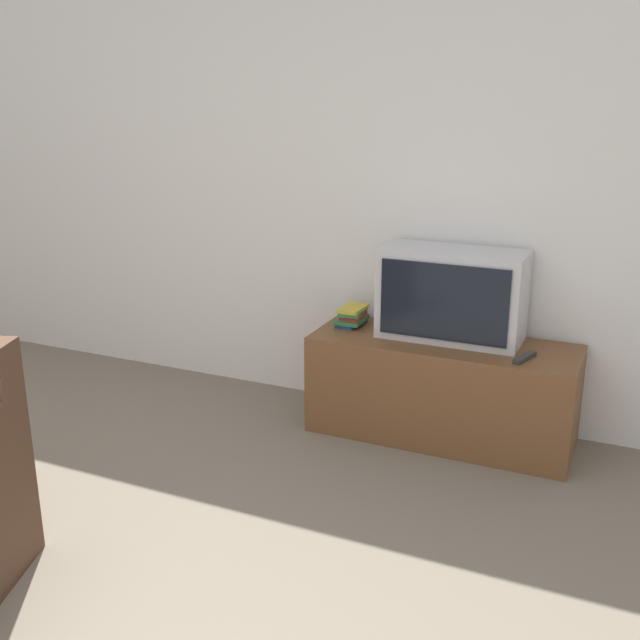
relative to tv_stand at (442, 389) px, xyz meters
The scene contains 5 objects.
wall_back 1.38m from the tv_stand, 161.17° to the left, with size 9.00×0.06×2.60m.
tv_stand is the anchor object (origin of this frame).
television 0.50m from the tv_stand, 82.53° to the left, with size 0.72×0.34×0.46m.
book_stack 0.62m from the tv_stand, behind, with size 0.14×0.22×0.11m.
remote_on_stand 0.52m from the tv_stand, 14.49° to the right, with size 0.09×0.18×0.02m.
Camera 1 is at (1.77, -0.83, 1.76)m, focal length 42.00 mm.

